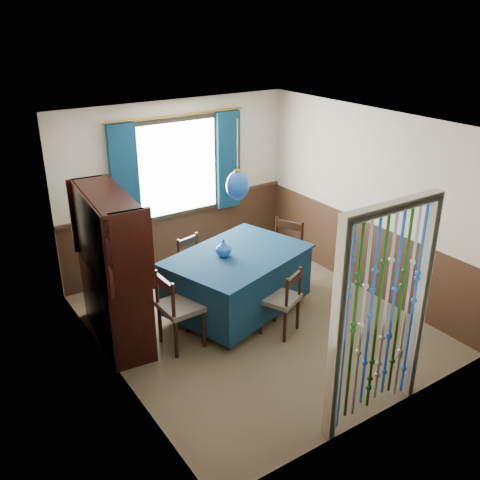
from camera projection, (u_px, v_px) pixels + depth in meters
floor at (255, 323)px, 6.71m from camera, size 4.00×4.00×0.00m
ceiling at (258, 123)px, 5.72m from camera, size 4.00×4.00×0.00m
wall_back at (177, 187)px, 7.74m from camera, size 3.60×0.00×3.60m
wall_front at (388, 304)px, 4.69m from camera, size 3.60×0.00×3.60m
wall_left at (109, 270)px, 5.30m from camera, size 0.00×4.00×4.00m
wall_right at (367, 203)px, 7.13m from camera, size 0.00×4.00×4.00m
wainscot_back at (180, 235)px, 8.03m from camera, size 3.60×0.00×3.60m
wainscot_front at (378, 373)px, 5.00m from camera, size 3.60×0.00×3.60m
wainscot_left at (117, 333)px, 5.61m from camera, size 0.00×4.00×4.00m
wainscot_right at (361, 254)px, 7.42m from camera, size 0.00×4.00×4.00m
window at (178, 168)px, 7.58m from camera, size 1.32×0.12×1.42m
doorway at (380, 320)px, 4.81m from camera, size 1.16×0.12×2.18m
dining_table at (238, 279)px, 6.77m from camera, size 2.00×1.64×0.83m
chair_near at (282, 299)px, 6.35m from camera, size 0.54×0.53×0.84m
chair_far at (195, 265)px, 7.24m from camera, size 0.49×0.47×0.82m
chair_left at (178, 308)px, 6.08m from camera, size 0.46×0.48×0.95m
chair_right at (283, 253)px, 7.43m from camera, size 0.61×0.62×0.95m
sideboard at (114, 291)px, 6.20m from camera, size 0.62×1.43×1.81m
pendant_lamp at (238, 185)px, 6.27m from camera, size 0.28×0.28×0.95m
vase_table at (223, 249)px, 6.54m from camera, size 0.21×0.21×0.19m
bowl_shelf at (124, 247)px, 5.75m from camera, size 0.28×0.28×0.05m
vase_sideboard at (106, 250)px, 6.31m from camera, size 0.22×0.22×0.21m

